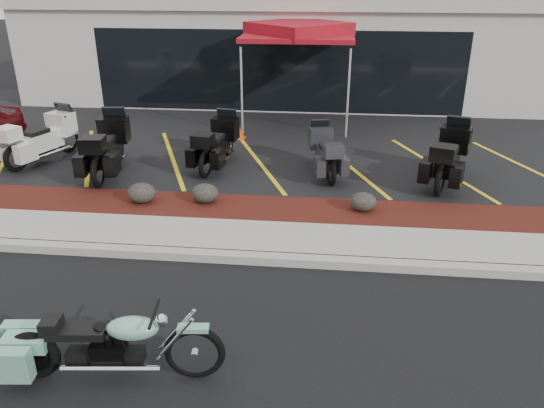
# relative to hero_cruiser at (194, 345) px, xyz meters

# --- Properties ---
(ground) EXTENTS (90.00, 90.00, 0.00)m
(ground) POSITION_rel_hero_cruiser_xyz_m (-0.22, 1.93, -0.48)
(ground) COLOR black
(ground) RESTS_ON ground
(curb) EXTENTS (24.00, 0.25, 0.15)m
(curb) POSITION_rel_hero_cruiser_xyz_m (-0.22, 2.83, -0.41)
(curb) COLOR gray
(curb) RESTS_ON ground
(sidewalk) EXTENTS (24.00, 1.20, 0.15)m
(sidewalk) POSITION_rel_hero_cruiser_xyz_m (-0.22, 3.53, -0.41)
(sidewalk) COLOR gray
(sidewalk) RESTS_ON ground
(mulch_bed) EXTENTS (24.00, 1.20, 0.16)m
(mulch_bed) POSITION_rel_hero_cruiser_xyz_m (-0.22, 4.73, -0.40)
(mulch_bed) COLOR #34110B
(mulch_bed) RESTS_ON ground
(upper_lot) EXTENTS (26.00, 9.60, 0.15)m
(upper_lot) POSITION_rel_hero_cruiser_xyz_m (-0.22, 10.13, -0.41)
(upper_lot) COLOR black
(upper_lot) RESTS_ON ground
(dealership_building) EXTENTS (18.00, 8.16, 4.00)m
(dealership_building) POSITION_rel_hero_cruiser_xyz_m (-0.22, 16.39, 1.52)
(dealership_building) COLOR #A59F95
(dealership_building) RESTS_ON ground
(boulder_left) EXTENTS (0.58, 0.49, 0.41)m
(boulder_left) POSITION_rel_hero_cruiser_xyz_m (-2.26, 4.72, -0.12)
(boulder_left) COLOR black
(boulder_left) RESTS_ON mulch_bed
(boulder_mid) EXTENTS (0.56, 0.47, 0.40)m
(boulder_mid) POSITION_rel_hero_cruiser_xyz_m (-0.97, 4.86, -0.13)
(boulder_mid) COLOR black
(boulder_mid) RESTS_ON mulch_bed
(boulder_right) EXTENTS (0.52, 0.44, 0.37)m
(boulder_right) POSITION_rel_hero_cruiser_xyz_m (2.23, 4.79, -0.14)
(boulder_right) COLOR black
(boulder_right) RESTS_ON mulch_bed
(hero_cruiser) EXTENTS (2.81, 0.98, 0.97)m
(hero_cruiser) POSITION_rel_hero_cruiser_xyz_m (0.00, 0.00, 0.00)
(hero_cruiser) COLOR #72B195
(hero_cruiser) RESTS_ON ground
(touring_white) EXTENTS (1.56, 2.39, 1.30)m
(touring_white) POSITION_rel_hero_cruiser_xyz_m (-5.23, 7.71, 0.32)
(touring_white) COLOR white
(touring_white) RESTS_ON upper_lot
(touring_black_front) EXTENTS (1.18, 2.47, 1.38)m
(touring_black_front) POSITION_rel_hero_cruiser_xyz_m (-3.67, 7.15, 0.36)
(touring_black_front) COLOR black
(touring_black_front) RESTS_ON upper_lot
(touring_black_mid) EXTENTS (1.13, 2.24, 1.25)m
(touring_black_mid) POSITION_rel_hero_cruiser_xyz_m (-1.03, 7.80, 0.29)
(touring_black_mid) COLOR black
(touring_black_mid) RESTS_ON upper_lot
(touring_grey) EXTENTS (1.15, 2.06, 1.13)m
(touring_grey) POSITION_rel_hero_cruiser_xyz_m (1.29, 7.47, 0.23)
(touring_grey) COLOR #2B2B30
(touring_grey) RESTS_ON upper_lot
(touring_black_rear) EXTENTS (1.64, 2.47, 1.34)m
(touring_black_rear) POSITION_rel_hero_cruiser_xyz_m (4.45, 7.28, 0.34)
(touring_black_rear) COLOR black
(touring_black_rear) RESTS_ON upper_lot
(traffic_cone) EXTENTS (0.39, 0.39, 0.43)m
(traffic_cone) POSITION_rel_hero_cruiser_xyz_m (-1.02, 9.39, -0.12)
(traffic_cone) COLOR red
(traffic_cone) RESTS_ON upper_lot
(popup_canopy) EXTENTS (3.42, 3.42, 2.98)m
(popup_canopy) POSITION_rel_hero_cruiser_xyz_m (0.51, 11.35, 2.37)
(popup_canopy) COLOR silver
(popup_canopy) RESTS_ON upper_lot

